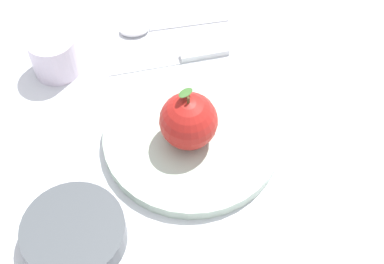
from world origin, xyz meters
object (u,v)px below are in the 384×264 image
(apple, at_px, (189,121))
(side_bowl, at_px, (74,232))
(cup, at_px, (54,52))
(knife, at_px, (181,58))
(spoon, at_px, (147,28))
(dinner_plate, at_px, (192,136))

(apple, bearing_deg, side_bowl, 114.99)
(cup, distance_m, knife, 0.19)
(cup, bearing_deg, spoon, -78.08)
(dinner_plate, height_order, spoon, dinner_plate)
(spoon, bearing_deg, cup, 101.92)
(dinner_plate, relative_size, spoon, 1.36)
(side_bowl, xyz_separation_m, cup, (0.28, -0.04, 0.02))
(apple, xyz_separation_m, cup, (0.20, 0.14, -0.02))
(apple, height_order, knife, apple)
(dinner_plate, bearing_deg, cup, 36.69)
(cup, relative_size, knife, 0.38)
(dinner_plate, relative_size, apple, 2.75)
(dinner_plate, bearing_deg, knife, -13.68)
(spoon, bearing_deg, apple, 176.46)
(apple, bearing_deg, knife, -15.62)
(apple, bearing_deg, spoon, -3.54)
(knife, height_order, spoon, spoon)
(apple, relative_size, spoon, 0.49)
(knife, bearing_deg, spoon, 19.47)
(dinner_plate, distance_m, knife, 0.15)
(knife, relative_size, spoon, 1.06)
(apple, distance_m, spoon, 0.24)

